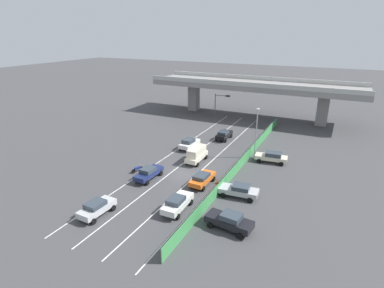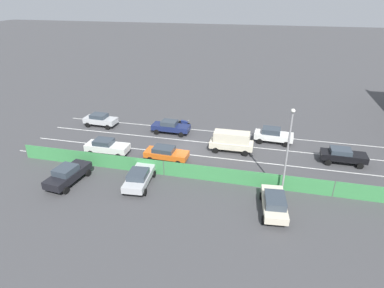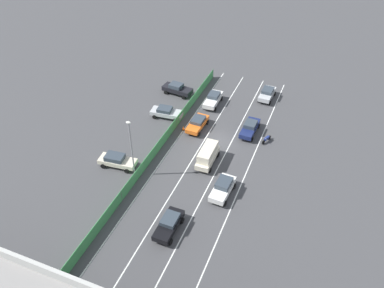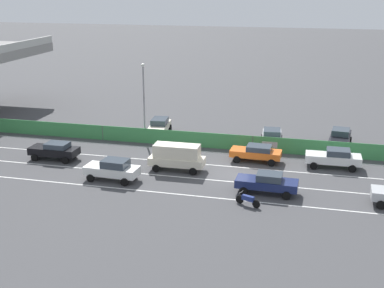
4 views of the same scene
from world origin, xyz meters
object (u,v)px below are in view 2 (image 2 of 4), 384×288
at_px(car_sedan_black, 343,155).
at_px(parked_sedan_dark, 68,174).
at_px(motorcycle, 184,123).
at_px(car_taxi_orange, 166,153).
at_px(parked_wagon_silver, 139,177).
at_px(car_van_cream, 232,141).
at_px(car_sedan_navy, 171,127).
at_px(parked_sedan_cream, 274,203).
at_px(traffic_cone, 172,167).
at_px(car_hatchback_white, 273,135).
at_px(car_sedan_silver, 100,119).
at_px(car_sedan_white, 107,146).
at_px(street_lamp, 288,146).

xyz_separation_m(car_sedan_black, parked_sedan_dark, (10.05, -25.09, 0.05)).
relative_size(car_sedan_black, motorcycle, 2.39).
distance_m(car_taxi_orange, parked_sedan_dark, 9.68).
bearing_deg(parked_wagon_silver, motorcycle, 178.81).
bearing_deg(parked_sedan_dark, car_van_cream, 126.42).
relative_size(car_sedan_navy, parked_sedan_cream, 0.98).
bearing_deg(parked_sedan_cream, parked_sedan_dark, -90.07).
bearing_deg(traffic_cone, car_sedan_navy, -162.34).
bearing_deg(motorcycle, car_hatchback_white, 78.15).
height_order(car_taxi_orange, motorcycle, car_taxi_orange).
bearing_deg(parked_sedan_dark, car_sedan_navy, 156.79).
bearing_deg(parked_wagon_silver, car_sedan_silver, -139.72).
height_order(car_van_cream, parked_wagon_silver, car_van_cream).
bearing_deg(car_hatchback_white, parked_wagon_silver, -43.09).
height_order(car_sedan_silver, car_hatchback_white, car_hatchback_white).
bearing_deg(car_sedan_navy, car_sedan_white, -35.33).
distance_m(parked_sedan_dark, parked_wagon_silver, 6.59).
relative_size(car_sedan_silver, car_hatchback_white, 0.97).
relative_size(car_van_cream, car_taxi_orange, 1.04).
relative_size(car_van_cream, traffic_cone, 7.35).
relative_size(car_van_cream, car_sedan_white, 1.01).
distance_m(car_taxi_orange, traffic_cone, 2.07).
height_order(car_sedan_black, car_hatchback_white, car_hatchback_white).
distance_m(car_sedan_black, car_sedan_navy, 19.66).
xyz_separation_m(car_hatchback_white, parked_sedan_dark, (13.53, -18.07, -0.01)).
bearing_deg(motorcycle, street_lamp, 42.96).
distance_m(car_sedan_navy, parked_wagon_silver, 12.17).
distance_m(car_sedan_navy, traffic_cone, 9.12).
bearing_deg(car_van_cream, car_hatchback_white, 128.05).
relative_size(car_sedan_white, motorcycle, 2.53).
bearing_deg(car_hatchback_white, street_lamp, 5.13).
xyz_separation_m(car_taxi_orange, parked_wagon_silver, (5.14, -0.87, 0.01)).
bearing_deg(car_sedan_silver, car_sedan_black, 83.40).
height_order(car_sedan_navy, traffic_cone, car_sedan_navy).
bearing_deg(car_sedan_white, parked_wagon_silver, 48.75).
relative_size(car_taxi_orange, street_lamp, 0.58).
distance_m(car_sedan_navy, motorcycle, 2.86).
distance_m(motorcycle, parked_wagon_silver, 14.76).
bearing_deg(car_sedan_white, car_sedan_black, 98.91).
bearing_deg(parked_sedan_cream, motorcycle, -143.94).
xyz_separation_m(car_sedan_black, car_sedan_navy, (-3.24, -19.39, -0.01)).
xyz_separation_m(car_sedan_white, parked_sedan_cream, (6.25, 17.69, -0.02)).
relative_size(car_sedan_silver, car_taxi_orange, 0.95).
height_order(car_sedan_black, car_sedan_white, car_sedan_white).
height_order(car_sedan_silver, street_lamp, street_lamp).
height_order(car_van_cream, car_sedan_black, car_van_cream).
height_order(car_sedan_navy, motorcycle, car_sedan_navy).
height_order(car_van_cream, parked_sedan_dark, car_van_cream).
bearing_deg(car_sedan_silver, parked_sedan_cream, 58.93).
height_order(motorcycle, parked_wagon_silver, parked_wagon_silver).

